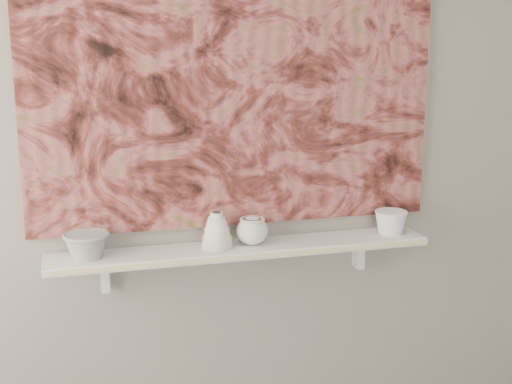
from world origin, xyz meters
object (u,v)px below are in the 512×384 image
object	(u,v)px
bell_vessel	(217,230)
cup_cream	(252,231)
shelf	(242,249)
painting	(235,75)
bowl_grey	(86,245)
bowl_white	(391,222)

from	to	relation	value
bell_vessel	cup_cream	bearing A→B (deg)	0.00
bell_vessel	shelf	bearing A→B (deg)	0.00
painting	bowl_grey	world-z (taller)	painting
bowl_grey	bowl_white	xyz separation A→B (m)	(1.14, 0.00, -0.00)
shelf	painting	world-z (taller)	painting
shelf	bowl_grey	bearing A→B (deg)	180.00
bowl_grey	cup_cream	xyz separation A→B (m)	(0.59, 0.00, 0.01)
shelf	bowl_white	xyz separation A→B (m)	(0.59, 0.00, 0.06)
shelf	cup_cream	bearing A→B (deg)	0.00
painting	bowl_white	size ratio (longest dim) A/B	11.95
painting	bowl_white	bearing A→B (deg)	-7.75
painting	cup_cream	size ratio (longest dim) A/B	13.09
painting	shelf	bearing A→B (deg)	-90.00
bowl_grey	cup_cream	size ratio (longest dim) A/B	1.39
bowl_grey	bell_vessel	distance (m)	0.46
shelf	bowl_white	distance (m)	0.59
bowl_grey	bell_vessel	size ratio (longest dim) A/B	1.22
cup_cream	bowl_white	world-z (taller)	cup_cream
shelf	bowl_white	world-z (taller)	bowl_white
bowl_white	bowl_grey	bearing A→B (deg)	180.00
bowl_grey	bowl_white	bearing A→B (deg)	0.00
cup_cream	shelf	bearing A→B (deg)	180.00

